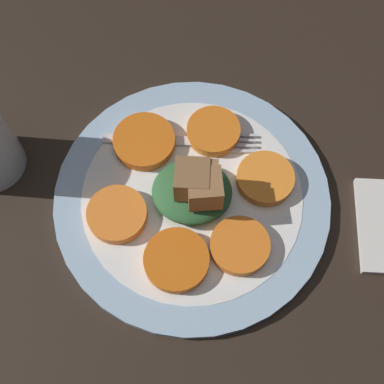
% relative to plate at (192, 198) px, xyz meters
% --- Properties ---
extents(table_slab, '(1.20, 1.20, 0.02)m').
position_rel_plate_xyz_m(table_slab, '(0.00, 0.00, -0.02)').
color(table_slab, black).
rests_on(table_slab, ground).
extents(plate, '(0.30, 0.30, 0.01)m').
position_rel_plate_xyz_m(plate, '(0.00, 0.00, 0.00)').
color(plate, '#99B7D1').
rests_on(plate, table_slab).
extents(carrot_slice_0, '(0.06, 0.06, 0.01)m').
position_rel_plate_xyz_m(carrot_slice_0, '(-0.02, -0.08, 0.01)').
color(carrot_slice_0, orange).
rests_on(carrot_slice_0, plate).
extents(carrot_slice_1, '(0.07, 0.07, 0.01)m').
position_rel_plate_xyz_m(carrot_slice_1, '(0.06, -0.06, 0.01)').
color(carrot_slice_1, '#D76115').
rests_on(carrot_slice_1, plate).
extents(carrot_slice_2, '(0.06, 0.06, 0.01)m').
position_rel_plate_xyz_m(carrot_slice_2, '(0.08, 0.03, 0.01)').
color(carrot_slice_2, orange).
rests_on(carrot_slice_2, plate).
extents(carrot_slice_3, '(0.07, 0.07, 0.01)m').
position_rel_plate_xyz_m(carrot_slice_3, '(0.01, 0.07, 0.01)').
color(carrot_slice_3, '#D45F12').
rests_on(carrot_slice_3, plate).
extents(carrot_slice_4, '(0.06, 0.06, 0.01)m').
position_rel_plate_xyz_m(carrot_slice_4, '(-0.05, 0.06, 0.01)').
color(carrot_slice_4, orange).
rests_on(carrot_slice_4, plate).
extents(carrot_slice_5, '(0.06, 0.06, 0.01)m').
position_rel_plate_xyz_m(carrot_slice_5, '(-0.08, -0.02, 0.01)').
color(carrot_slice_5, orange).
rests_on(carrot_slice_5, plate).
extents(center_pile, '(0.08, 0.08, 0.06)m').
position_rel_plate_xyz_m(center_pile, '(-0.00, 0.00, 0.03)').
color(center_pile, '#2D6033').
rests_on(center_pile, plate).
extents(fork, '(0.17, 0.02, 0.00)m').
position_rel_plate_xyz_m(fork, '(0.01, -0.06, 0.01)').
color(fork, silver).
rests_on(fork, plate).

